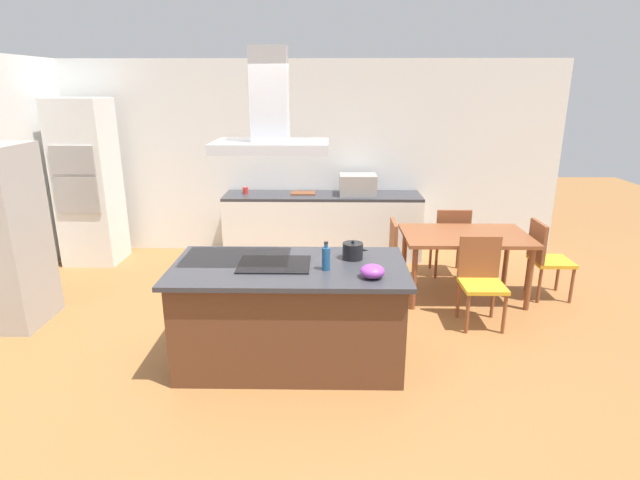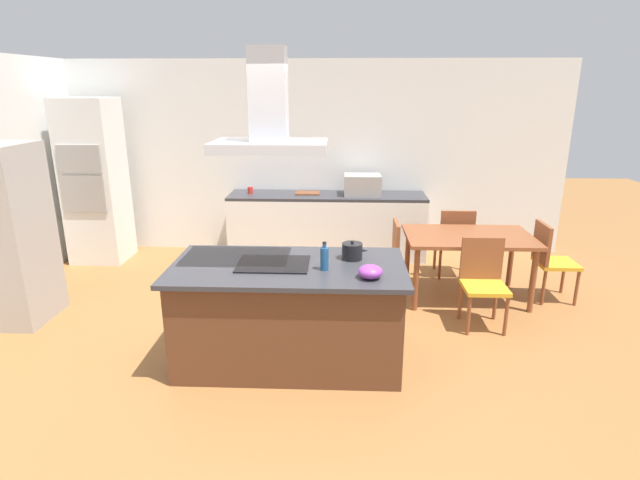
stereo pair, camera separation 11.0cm
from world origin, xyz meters
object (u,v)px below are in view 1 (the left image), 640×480
mixing_bowl (372,271)px  chair_facing_back_wall (450,238)px  tea_kettle (353,251)px  wall_oven_stack (88,183)px  coffee_mug_red (245,190)px  cooktop (274,264)px  cutting_board (303,193)px  olive_oil_bottle (326,258)px  chair_facing_island (481,275)px  countertop_microwave (358,185)px  chair_at_left_end (383,254)px  range_hood (270,119)px  dining_table (465,241)px  chair_at_right_end (545,255)px

mixing_bowl → chair_facing_back_wall: size_ratio=0.22×
tea_kettle → wall_oven_stack: bearing=144.3°
coffee_mug_red → cooktop: bearing=-76.4°
coffee_mug_red → cutting_board: bearing=0.5°
cutting_board → tea_kettle: bearing=-78.3°
olive_oil_bottle → chair_facing_island: size_ratio=0.27×
wall_oven_stack → chair_facing_back_wall: wall_oven_stack is taller
countertop_microwave → chair_at_left_end: countertop_microwave is taller
mixing_bowl → wall_oven_stack: wall_oven_stack is taller
coffee_mug_red → range_hood: 3.22m
tea_kettle → chair_facing_island: 1.55m
olive_oil_bottle → coffee_mug_red: size_ratio=2.66×
olive_oil_bottle → dining_table: (1.57, 1.58, -0.33)m
dining_table → chair_at_left_end: size_ratio=1.57×
cooktop → wall_oven_stack: (-2.77, 2.65, 0.20)m
range_hood → tea_kettle: bearing=14.7°
chair_at_right_end → range_hood: 3.63m
olive_oil_bottle → chair_facing_back_wall: bearing=55.1°
tea_kettle → chair_at_right_end: bearing=30.0°
cooktop → chair_facing_island: cooktop is taller
cooktop → dining_table: 2.50m
dining_table → range_hood: 2.87m
tea_kettle → chair_at_right_end: tea_kettle is taller
wall_oven_stack → chair_facing_island: size_ratio=2.47×
countertop_microwave → chair_at_right_end: size_ratio=0.56×
countertop_microwave → wall_oven_stack: bearing=-176.3°
mixing_bowl → coffee_mug_red: (-1.51, 3.20, -0.01)m
coffee_mug_red → chair_at_right_end: size_ratio=0.10×
chair_at_left_end → chair_facing_back_wall: bearing=36.0°
chair_facing_island → range_hood: bearing=-158.0°
chair_at_left_end → range_hood: size_ratio=0.99×
wall_oven_stack → range_hood: range_hood is taller
mixing_bowl → range_hood: 1.43m
chair_facing_island → coffee_mug_red: bearing=142.0°
chair_facing_back_wall → chair_at_left_end: bearing=-144.0°
tea_kettle → range_hood: (-0.67, -0.18, 1.13)m
olive_oil_bottle → countertop_microwave: (0.42, 2.99, 0.04)m
cutting_board → wall_oven_stack: size_ratio=0.15×
wall_oven_stack → coffee_mug_red: bearing=7.6°
olive_oil_bottle → chair_at_right_end: 2.98m
cutting_board → range_hood: (-0.10, -2.93, 1.19)m
chair_facing_back_wall → cooktop: bearing=-133.1°
countertop_microwave → chair_facing_island: bearing=-61.2°
cooktop → dining_table: (2.00, 1.47, -0.24)m
coffee_mug_red → chair_facing_island: size_ratio=0.10×
mixing_bowl → coffee_mug_red: bearing=115.2°
cutting_board → wall_oven_stack: (-2.88, -0.28, 0.19)m
countertop_microwave → coffee_mug_red: bearing=178.4°
tea_kettle → countertop_microwave: 2.71m
coffee_mug_red → chair_at_left_end: coffee_mug_red is taller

